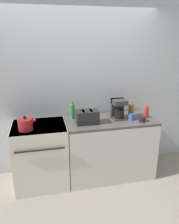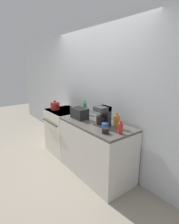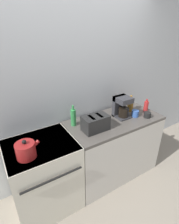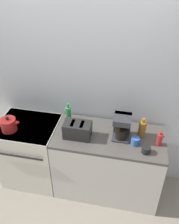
{
  "view_description": "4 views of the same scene",
  "coord_description": "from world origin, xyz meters",
  "px_view_note": "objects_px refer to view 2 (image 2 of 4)",
  "views": [
    {
      "loc": [
        -0.5,
        -2.57,
        2.08
      ],
      "look_at": [
        0.17,
        0.38,
        1.05
      ],
      "focal_mm": 35.0,
      "sensor_mm": 36.0,
      "label": 1
    },
    {
      "loc": [
        2.56,
        -1.4,
        1.84
      ],
      "look_at": [
        0.18,
        0.41,
        1.03
      ],
      "focal_mm": 28.0,
      "sensor_mm": 36.0,
      "label": 2
    },
    {
      "loc": [
        -0.92,
        -1.26,
        2.08
      ],
      "look_at": [
        0.09,
        0.36,
        1.13
      ],
      "focal_mm": 28.0,
      "sensor_mm": 36.0,
      "label": 3
    },
    {
      "loc": [
        0.69,
        -1.9,
        2.87
      ],
      "look_at": [
        0.21,
        0.42,
        1.17
      ],
      "focal_mm": 40.0,
      "sensor_mm": 36.0,
      "label": 4
    }
  ],
  "objects_px": {
    "coffee_maker": "(103,115)",
    "cup_blue": "(105,126)",
    "bottle_amber": "(117,121)",
    "toaster": "(79,113)",
    "cup_black": "(105,131)",
    "stove": "(65,130)",
    "bottle_red": "(120,128)",
    "kettle": "(55,106)",
    "bottle_green": "(85,108)"
  },
  "relations": [
    {
      "from": "kettle",
      "to": "coffee_maker",
      "type": "distance_m",
      "value": 1.35
    },
    {
      "from": "bottle_amber",
      "to": "bottle_green",
      "type": "distance_m",
      "value": 0.91
    },
    {
      "from": "coffee_maker",
      "to": "bottle_amber",
      "type": "distance_m",
      "value": 0.25
    },
    {
      "from": "stove",
      "to": "bottle_red",
      "type": "relative_size",
      "value": 4.95
    },
    {
      "from": "stove",
      "to": "bottle_red",
      "type": "height_order",
      "value": "bottle_red"
    },
    {
      "from": "bottle_green",
      "to": "cup_blue",
      "type": "relative_size",
      "value": 2.78
    },
    {
      "from": "bottle_amber",
      "to": "bottle_red",
      "type": "bearing_deg",
      "value": -32.71
    },
    {
      "from": "coffee_maker",
      "to": "cup_blue",
      "type": "distance_m",
      "value": 0.23
    },
    {
      "from": "coffee_maker",
      "to": "cup_blue",
      "type": "relative_size",
      "value": 3.01
    },
    {
      "from": "bottle_red",
      "to": "cup_black",
      "type": "xyz_separation_m",
      "value": [
        -0.14,
        -0.15,
        -0.04
      ]
    },
    {
      "from": "kettle",
      "to": "bottle_red",
      "type": "bearing_deg",
      "value": 3.25
    },
    {
      "from": "stove",
      "to": "toaster",
      "type": "height_order",
      "value": "toaster"
    },
    {
      "from": "coffee_maker",
      "to": "bottle_green",
      "type": "xyz_separation_m",
      "value": [
        -0.67,
        0.13,
        -0.04
      ]
    },
    {
      "from": "toaster",
      "to": "cup_blue",
      "type": "bearing_deg",
      "value": 0.08
    },
    {
      "from": "stove",
      "to": "bottle_red",
      "type": "distance_m",
      "value": 1.69
    },
    {
      "from": "stove",
      "to": "coffee_maker",
      "type": "bearing_deg",
      "value": 1.77
    },
    {
      "from": "bottle_amber",
      "to": "bottle_green",
      "type": "bearing_deg",
      "value": 175.57
    },
    {
      "from": "cup_blue",
      "to": "cup_black",
      "type": "bearing_deg",
      "value": -41.91
    },
    {
      "from": "coffee_maker",
      "to": "cup_black",
      "type": "height_order",
      "value": "coffee_maker"
    },
    {
      "from": "stove",
      "to": "bottle_amber",
      "type": "height_order",
      "value": "bottle_amber"
    },
    {
      "from": "toaster",
      "to": "coffee_maker",
      "type": "distance_m",
      "value": 0.51
    },
    {
      "from": "kettle",
      "to": "cup_blue",
      "type": "distance_m",
      "value": 1.51
    },
    {
      "from": "bottle_amber",
      "to": "bottle_red",
      "type": "relative_size",
      "value": 1.29
    },
    {
      "from": "coffee_maker",
      "to": "kettle",
      "type": "bearing_deg",
      "value": -173.05
    },
    {
      "from": "coffee_maker",
      "to": "cup_black",
      "type": "bearing_deg",
      "value": -36.61
    },
    {
      "from": "bottle_amber",
      "to": "bottle_green",
      "type": "height_order",
      "value": "bottle_green"
    },
    {
      "from": "bottle_amber",
      "to": "cup_black",
      "type": "xyz_separation_m",
      "value": [
        0.06,
        -0.28,
        -0.06
      ]
    },
    {
      "from": "kettle",
      "to": "cup_blue",
      "type": "relative_size",
      "value": 2.41
    },
    {
      "from": "bottle_green",
      "to": "bottle_amber",
      "type": "bearing_deg",
      "value": -4.43
    },
    {
      "from": "bottle_green",
      "to": "bottle_red",
      "type": "bearing_deg",
      "value": -10.11
    },
    {
      "from": "toaster",
      "to": "bottle_green",
      "type": "distance_m",
      "value": 0.3
    },
    {
      "from": "bottle_red",
      "to": "coffee_maker",
      "type": "bearing_deg",
      "value": 171.71
    },
    {
      "from": "stove",
      "to": "toaster",
      "type": "bearing_deg",
      "value": -5.96
    },
    {
      "from": "coffee_maker",
      "to": "bottle_red",
      "type": "bearing_deg",
      "value": -8.29
    },
    {
      "from": "cup_black",
      "to": "toaster",
      "type": "bearing_deg",
      "value": 172.13
    },
    {
      "from": "kettle",
      "to": "coffee_maker",
      "type": "relative_size",
      "value": 0.8
    },
    {
      "from": "toaster",
      "to": "bottle_amber",
      "type": "relative_size",
      "value": 1.3
    },
    {
      "from": "bottle_red",
      "to": "bottle_green",
      "type": "xyz_separation_m",
      "value": [
        -1.1,
        0.2,
        0.04
      ]
    },
    {
      "from": "bottle_amber",
      "to": "toaster",
      "type": "bearing_deg",
      "value": -166.88
    },
    {
      "from": "coffee_maker",
      "to": "cup_blue",
      "type": "xyz_separation_m",
      "value": [
        0.17,
        -0.11,
        -0.11
      ]
    },
    {
      "from": "coffee_maker",
      "to": "cup_black",
      "type": "relative_size",
      "value": 3.03
    },
    {
      "from": "bottle_amber",
      "to": "cup_blue",
      "type": "distance_m",
      "value": 0.19
    },
    {
      "from": "kettle",
      "to": "cup_blue",
      "type": "xyz_separation_m",
      "value": [
        1.5,
        0.06,
        -0.03
      ]
    },
    {
      "from": "bottle_red",
      "to": "cup_black",
      "type": "distance_m",
      "value": 0.21
    },
    {
      "from": "coffee_maker",
      "to": "cup_blue",
      "type": "bearing_deg",
      "value": -32.2
    },
    {
      "from": "bottle_amber",
      "to": "bottle_red",
      "type": "distance_m",
      "value": 0.24
    },
    {
      "from": "toaster",
      "to": "coffee_maker",
      "type": "bearing_deg",
      "value": 12.04
    },
    {
      "from": "bottle_amber",
      "to": "bottle_red",
      "type": "xyz_separation_m",
      "value": [
        0.2,
        -0.13,
        -0.02
      ]
    },
    {
      "from": "coffee_maker",
      "to": "bottle_green",
      "type": "bearing_deg",
      "value": 168.74
    },
    {
      "from": "bottle_amber",
      "to": "cup_black",
      "type": "height_order",
      "value": "bottle_amber"
    }
  ]
}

